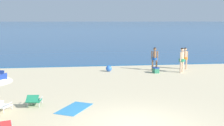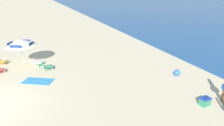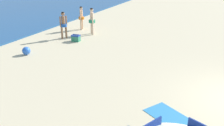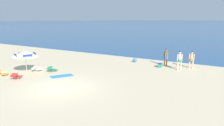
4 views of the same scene
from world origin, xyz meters
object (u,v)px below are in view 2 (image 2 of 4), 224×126
at_px(beach_umbrella_striped_main, 20,43).
at_px(beach_ball, 177,73).
at_px(cooler_box, 205,101).
at_px(lounge_chair_under_umbrella, 0,61).
at_px(lounge_chair_facing_sea, 36,61).
at_px(beach_towel, 38,81).
at_px(lounge_chair_spare_folded, 46,66).

relative_size(beach_umbrella_striped_main, beach_ball, 6.21).
bearing_deg(cooler_box, beach_ball, 162.70).
bearing_deg(cooler_box, lounge_chair_under_umbrella, -134.16).
relative_size(beach_umbrella_striped_main, lounge_chair_under_umbrella, 2.63).
bearing_deg(lounge_chair_facing_sea, beach_umbrella_striped_main, -112.86).
xyz_separation_m(cooler_box, beach_towel, (-5.65, -7.41, -0.20)).
height_order(lounge_chair_spare_folded, cooler_box, lounge_chair_spare_folded).
bearing_deg(lounge_chair_under_umbrella, lounge_chair_facing_sea, 66.23).
xyz_separation_m(lounge_chair_facing_sea, beach_towel, (2.94, 0.05, -0.26)).
bearing_deg(beach_ball, beach_umbrella_striped_main, -121.80).
height_order(lounge_chair_facing_sea, beach_towel, lounge_chair_facing_sea).
distance_m(beach_umbrella_striped_main, beach_towel, 3.82).
height_order(beach_ball, beach_towel, beach_ball).
distance_m(lounge_chair_facing_sea, cooler_box, 11.39).
bearing_deg(lounge_chair_facing_sea, cooler_box, 40.98).
bearing_deg(beach_umbrella_striped_main, lounge_chair_spare_folded, 42.64).
bearing_deg(beach_ball, lounge_chair_spare_folded, -118.06).
relative_size(beach_umbrella_striped_main, lounge_chair_spare_folded, 2.82).
bearing_deg(cooler_box, beach_towel, -127.32).
relative_size(beach_ball, beach_towel, 0.24).
bearing_deg(beach_ball, beach_towel, -106.35).
relative_size(beach_umbrella_striped_main, lounge_chair_facing_sea, 2.61).
distance_m(beach_umbrella_striped_main, lounge_chair_spare_folded, 2.59).
xyz_separation_m(lounge_chair_under_umbrella, beach_towel, (4.06, 2.59, -0.27)).
bearing_deg(cooler_box, lounge_chair_facing_sea, -139.02).
bearing_deg(lounge_chair_spare_folded, beach_ball, 61.94).
bearing_deg(beach_umbrella_striped_main, cooler_box, 42.86).
bearing_deg(lounge_chair_under_umbrella, beach_towel, 32.52).
xyz_separation_m(beach_umbrella_striped_main, beach_towel, (3.30, 0.89, -1.70)).
distance_m(lounge_chair_spare_folded, beach_towel, 1.82).
height_order(beach_umbrella_striped_main, lounge_chair_under_umbrella, beach_umbrella_striped_main).
relative_size(lounge_chair_under_umbrella, cooler_box, 1.89).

